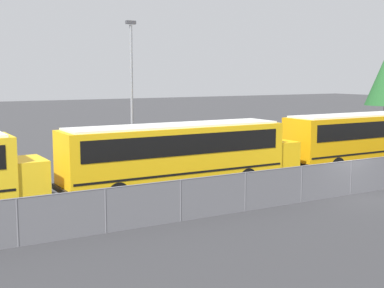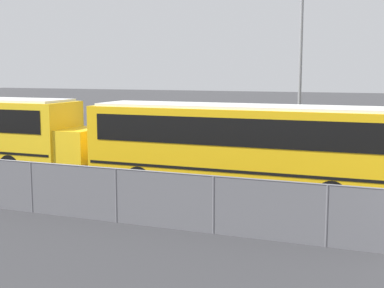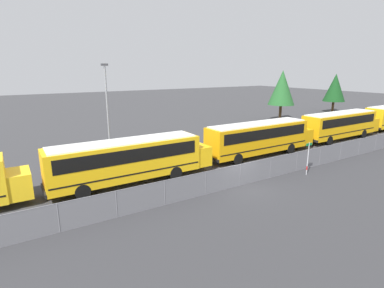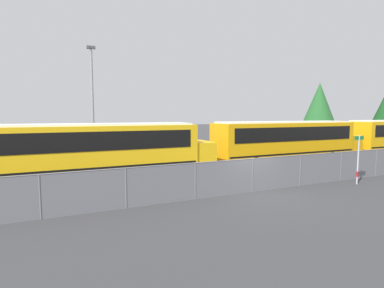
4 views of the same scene
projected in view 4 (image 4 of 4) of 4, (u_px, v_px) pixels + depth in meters
The scene contains 8 objects.
ground_plane at pixel (252, 192), 14.50m from camera, with size 200.00×200.00×0.00m, color #38383A.
road_strip at pixel (371, 238), 9.08m from camera, with size 125.52×12.00×0.01m.
fence at pixel (252, 175), 14.42m from camera, with size 91.59×0.07×1.65m.
school_bus_2 at pixel (98, 149), 15.86m from camera, with size 12.55×2.47×3.28m.
school_bus_3 at pixel (288, 140), 21.70m from camera, with size 12.55×2.47×3.28m.
street_sign at pixel (358, 158), 16.01m from camera, with size 0.70×0.09×2.66m.
light_pole at pixel (93, 101), 22.18m from camera, with size 0.60×0.24×8.74m.
tree_2 at pixel (319, 103), 40.86m from camera, with size 4.23×4.23×8.12m.
Camera 4 is at (-8.60, -11.69, 3.71)m, focal length 28.00 mm.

